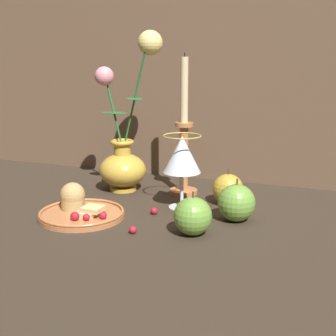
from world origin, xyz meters
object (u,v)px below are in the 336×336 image
apple_beside_vase (228,189)px  apple_near_glass (193,216)px  plate_with_pastries (79,209)px  wine_glass (182,157)px  vase (125,148)px  candlestick (184,146)px  apple_at_table_edge (236,203)px

apple_beside_vase → apple_near_glass: 0.21m
plate_with_pastries → wine_glass: bearing=36.3°
apple_beside_vase → vase: bearing=175.5°
vase → wine_glass: vase is taller
candlestick → wine_glass: bearing=-73.2°
wine_glass → apple_at_table_edge: 0.16m
plate_with_pastries → candlestick: bearing=58.1°
wine_glass → vase: bearing=155.3°
wine_glass → apple_at_table_edge: bearing=-17.5°
apple_near_glass → apple_at_table_edge: 0.12m
candlestick → apple_beside_vase: (0.13, -0.05, -0.09)m
plate_with_pastries → apple_beside_vase: bearing=35.6°
vase → apple_beside_vase: bearing=-4.5°
apple_near_glass → vase: bearing=137.7°
wine_glass → apple_near_glass: (0.07, -0.15, -0.08)m
vase → candlestick: size_ratio=1.15×
wine_glass → apple_beside_vase: (0.09, 0.06, -0.08)m
vase → candlestick: 0.15m
vase → candlestick: (0.15, 0.03, 0.01)m
apple_near_glass → apple_at_table_edge: (0.06, 0.11, 0.00)m
plate_with_pastries → candlestick: (0.15, 0.25, 0.11)m
candlestick → apple_near_glass: bearing=-67.5°
plate_with_pastries → apple_at_table_edge: 0.34m
plate_with_pastries → apple_at_table_edge: bearing=16.3°
apple_beside_vase → apple_at_table_edge: 0.11m
candlestick → plate_with_pastries: bearing=-121.9°
wine_glass → apple_beside_vase: 0.14m
apple_at_table_edge → vase: bearing=158.3°
plate_with_pastries → apple_near_glass: (0.26, -0.01, 0.02)m
plate_with_pastries → apple_at_table_edge: apple_at_table_edge is taller
vase → apple_near_glass: bearing=-42.3°
apple_near_glass → plate_with_pastries: bearing=177.1°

